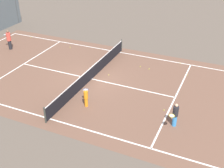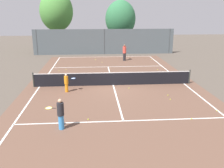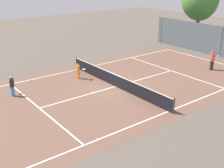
# 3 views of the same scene
# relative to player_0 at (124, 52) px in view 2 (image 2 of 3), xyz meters

# --- Properties ---
(ground_plane) EXTENTS (80.00, 80.00, 0.00)m
(ground_plane) POSITION_rel_player_0_xyz_m (-2.05, -9.57, -0.94)
(ground_plane) COLOR brown
(court_surface) EXTENTS (13.00, 25.00, 0.01)m
(court_surface) POSITION_rel_player_0_xyz_m (-2.05, -9.57, -0.93)
(court_surface) COLOR brown
(court_surface) RESTS_ON ground_plane
(tennis_net) EXTENTS (11.90, 0.10, 1.10)m
(tennis_net) POSITION_rel_player_0_xyz_m (-2.05, -9.57, -0.43)
(tennis_net) COLOR #333833
(tennis_net) RESTS_ON ground_plane
(perimeter_fence) EXTENTS (18.00, 0.12, 3.20)m
(perimeter_fence) POSITION_rel_player_0_xyz_m (-2.05, 4.43, 0.66)
(perimeter_fence) COLOR #515B60
(perimeter_fence) RESTS_ON ground_plane
(tree_0) EXTENTS (4.28, 3.86, 6.89)m
(tree_0) POSITION_rel_player_0_xyz_m (0.45, 8.56, 3.37)
(tree_0) COLOR brown
(tree_0) RESTS_ON ground_plane
(tree_1) EXTENTS (4.58, 4.67, 8.11)m
(tree_1) POSITION_rel_player_0_xyz_m (-8.49, 8.88, 4.40)
(tree_1) COLOR brown
(tree_1) RESTS_ON ground_plane
(player_0) EXTENTS (0.58, 0.97, 1.82)m
(player_0) POSITION_rel_player_0_xyz_m (0.00, 0.00, 0.00)
(player_0) COLOR #232328
(player_0) RESTS_ON ground_plane
(player_1) EXTENTS (0.91, 0.44, 1.53)m
(player_1) POSITION_rel_player_0_xyz_m (-5.11, -16.61, -0.15)
(player_1) COLOR #388CD8
(player_1) RESTS_ON ground_plane
(player_2) EXTENTS (0.83, 0.63, 1.29)m
(player_2) POSITION_rel_player_0_xyz_m (-5.38, -10.92, -0.26)
(player_2) COLOR orange
(player_2) RESTS_ON ground_plane
(tennis_ball_0) EXTENTS (0.07, 0.07, 0.07)m
(tennis_ball_0) POSITION_rel_player_0_xyz_m (-3.84, -15.68, -0.90)
(tennis_ball_0) COLOR #CCE533
(tennis_ball_0) RESTS_ON ground_plane
(tennis_ball_1) EXTENTS (0.07, 0.07, 0.07)m
(tennis_ball_1) POSITION_rel_player_0_xyz_m (-0.97, -10.49, -0.90)
(tennis_ball_1) COLOR #CCE533
(tennis_ball_1) RESTS_ON ground_plane
(tennis_ball_2) EXTENTS (0.07, 0.07, 0.07)m
(tennis_ball_2) POSITION_rel_player_0_xyz_m (3.14, 0.12, -0.90)
(tennis_ball_2) COLOR #CCE533
(tennis_ball_2) RESTS_ON ground_plane
(tennis_ball_3) EXTENTS (0.07, 0.07, 0.07)m
(tennis_ball_3) POSITION_rel_player_0_xyz_m (-3.24, 0.62, -0.90)
(tennis_ball_3) COLOR #CCE533
(tennis_ball_3) RESTS_ON ground_plane
(tennis_ball_4) EXTENTS (0.07, 0.07, 0.07)m
(tennis_ball_4) POSITION_rel_player_0_xyz_m (1.52, -16.04, -0.90)
(tennis_ball_4) COLOR #CCE533
(tennis_ball_4) RESTS_ON ground_plane
(tennis_ball_5) EXTENTS (0.07, 0.07, 0.07)m
(tennis_ball_5) POSITION_rel_player_0_xyz_m (-6.75, -4.63, -0.90)
(tennis_ball_5) COLOR #CCE533
(tennis_ball_5) RESTS_ON ground_plane
(tennis_ball_6) EXTENTS (0.07, 0.07, 0.07)m
(tennis_ball_6) POSITION_rel_player_0_xyz_m (-2.57, -0.95, -0.90)
(tennis_ball_6) COLOR #CCE533
(tennis_ball_6) RESTS_ON ground_plane
(tennis_ball_7) EXTENTS (0.07, 0.07, 0.07)m
(tennis_ball_7) POSITION_rel_player_0_xyz_m (1.30, -13.04, -0.90)
(tennis_ball_7) COLOR #CCE533
(tennis_ball_7) RESTS_ON ground_plane
(tennis_ball_8) EXTENTS (0.07, 0.07, 0.07)m
(tennis_ball_8) POSITION_rel_player_0_xyz_m (2.58, -4.87, -0.90)
(tennis_ball_8) COLOR #CCE533
(tennis_ball_8) RESTS_ON ground_plane
(tennis_ball_9) EXTENTS (0.07, 0.07, 0.07)m
(tennis_ball_9) POSITION_rel_player_0_xyz_m (-6.12, -4.15, -0.90)
(tennis_ball_9) COLOR #CCE533
(tennis_ball_9) RESTS_ON ground_plane
(tennis_ball_10) EXTENTS (0.07, 0.07, 0.07)m
(tennis_ball_10) POSITION_rel_player_0_xyz_m (1.40, -12.25, -0.90)
(tennis_ball_10) COLOR #CCE533
(tennis_ball_10) RESTS_ON ground_plane
(tennis_ball_11) EXTENTS (0.07, 0.07, 0.07)m
(tennis_ball_11) POSITION_rel_player_0_xyz_m (3.36, -15.09, -0.90)
(tennis_ball_11) COLOR #CCE533
(tennis_ball_11) RESTS_ON ground_plane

